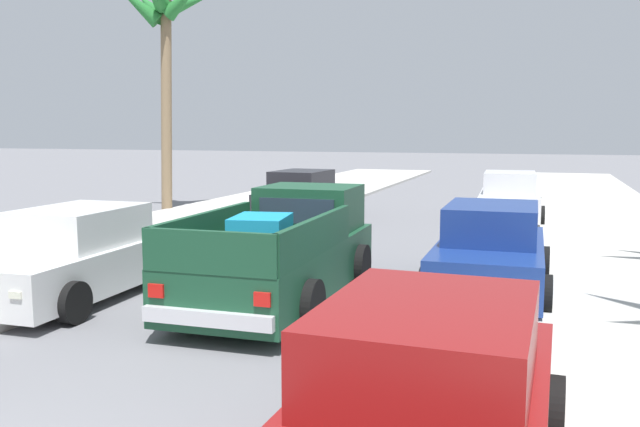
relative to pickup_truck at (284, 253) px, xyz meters
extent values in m
cube|color=beige|center=(-5.68, 4.67, -0.73)|extent=(5.23, 60.00, 0.12)
cube|color=beige|center=(5.45, 4.67, -0.73)|extent=(5.23, 60.00, 0.12)
cube|color=silver|center=(-4.46, 4.67, -0.74)|extent=(0.16, 60.00, 0.10)
cube|color=silver|center=(4.24, 4.67, -0.74)|extent=(0.16, 60.00, 0.10)
cube|color=#19472D|center=(0.00, -0.21, -0.19)|extent=(2.03, 5.14, 0.80)
cube|color=#19472D|center=(-0.03, 1.39, 0.61)|extent=(1.75, 1.54, 0.80)
cube|color=#283342|center=(-0.01, 0.63, 0.63)|extent=(1.38, 0.09, 0.44)
cube|color=#283342|center=(-0.05, 2.15, 0.63)|extent=(1.46, 0.09, 0.48)
cube|color=#19472D|center=(-0.89, -1.09, 0.49)|extent=(0.17, 3.30, 0.56)
cube|color=#19472D|center=(0.93, -1.05, 0.49)|extent=(0.17, 3.30, 0.56)
cube|color=#19472D|center=(0.06, -2.72, 0.49)|extent=(1.88, 0.14, 0.56)
cube|color=silver|center=(0.06, -2.81, -0.35)|extent=(1.83, 0.16, 0.20)
cylinder|color=black|center=(-1.01, 1.30, -0.41)|extent=(0.28, 0.77, 0.76)
cylinder|color=black|center=(0.95, 1.34, -0.41)|extent=(0.28, 0.77, 0.76)
cylinder|color=black|center=(-0.94, -1.63, -0.41)|extent=(0.28, 0.77, 0.76)
cylinder|color=black|center=(1.01, -1.59, -0.41)|extent=(0.28, 0.77, 0.76)
cube|color=red|center=(-0.69, -2.79, -0.05)|extent=(0.22, 0.04, 0.18)
cube|color=red|center=(0.81, -2.76, -0.05)|extent=(0.22, 0.04, 0.18)
cube|color=#198CBF|center=(0.02, -1.00, 0.48)|extent=(0.97, 1.16, 0.53)
cube|color=maroon|center=(3.27, -5.23, 0.43)|extent=(1.58, 2.14, 0.64)
cube|color=#283342|center=(3.24, -6.20, 0.41)|extent=(1.37, 0.12, 0.52)
cube|color=#283342|center=(3.29, -4.26, 0.41)|extent=(1.34, 0.12, 0.50)
cylinder|color=black|center=(4.20, -4.06, -0.47)|extent=(0.24, 0.65, 0.64)
cylinder|color=black|center=(2.40, -4.01, -0.47)|extent=(0.24, 0.65, 0.64)
cube|color=red|center=(3.95, -3.24, -0.15)|extent=(0.20, 0.05, 0.12)
cube|color=red|center=(2.69, -3.21, -0.15)|extent=(0.20, 0.05, 0.12)
cube|color=silver|center=(-3.33, -1.06, -0.25)|extent=(1.87, 4.24, 0.72)
cube|color=silver|center=(-3.33, -0.96, 0.43)|extent=(1.57, 2.14, 0.64)
cube|color=#283342|center=(-3.31, -1.92, 0.41)|extent=(1.37, 0.11, 0.52)
cube|color=#283342|center=(-3.36, 0.01, 0.41)|extent=(1.34, 0.11, 0.50)
cylinder|color=black|center=(-2.39, -2.33, -0.47)|extent=(0.24, 0.65, 0.64)
cylinder|color=black|center=(-2.46, 0.27, -0.47)|extent=(0.24, 0.65, 0.64)
cylinder|color=black|center=(-4.26, 0.22, -0.47)|extent=(0.24, 0.65, 0.64)
cube|color=red|center=(-2.75, 1.07, -0.15)|extent=(0.20, 0.05, 0.12)
cube|color=white|center=(-2.66, -3.15, -0.18)|extent=(0.20, 0.05, 0.10)
cube|color=red|center=(-4.02, 1.04, -0.15)|extent=(0.20, 0.05, 0.12)
cube|color=silver|center=(3.10, 11.34, -0.25)|extent=(1.93, 4.27, 0.72)
cube|color=silver|center=(3.10, 11.24, 0.43)|extent=(1.61, 2.16, 0.64)
cube|color=#283342|center=(3.06, 12.21, 0.41)|extent=(1.37, 0.14, 0.52)
cube|color=#283342|center=(3.14, 10.27, 0.41)|extent=(1.34, 0.14, 0.50)
cylinder|color=black|center=(2.14, 12.61, -0.47)|extent=(0.25, 0.65, 0.64)
cylinder|color=black|center=(3.94, 12.68, -0.47)|extent=(0.25, 0.65, 0.64)
cylinder|color=black|center=(2.25, 10.00, -0.47)|extent=(0.25, 0.65, 0.64)
cylinder|color=black|center=(4.05, 10.08, -0.47)|extent=(0.25, 0.65, 0.64)
cube|color=red|center=(2.55, 9.21, -0.15)|extent=(0.20, 0.05, 0.12)
cube|color=white|center=(2.39, 13.43, -0.18)|extent=(0.20, 0.05, 0.10)
cube|color=red|center=(3.82, 9.26, -0.15)|extent=(0.20, 0.05, 0.12)
cube|color=white|center=(3.62, 13.48, -0.18)|extent=(0.20, 0.05, 0.10)
cube|color=black|center=(-3.29, 9.94, -0.25)|extent=(1.97, 4.28, 0.72)
cube|color=black|center=(-3.30, 9.84, 0.43)|extent=(1.62, 2.17, 0.64)
cube|color=#283342|center=(-3.25, 10.81, 0.41)|extent=(1.37, 0.15, 0.52)
cube|color=#283342|center=(-3.35, 8.87, 0.41)|extent=(1.34, 0.15, 0.50)
cylinder|color=black|center=(-4.13, 11.29, -0.47)|extent=(0.25, 0.65, 0.64)
cylinder|color=black|center=(-2.33, 11.20, -0.47)|extent=(0.25, 0.65, 0.64)
cylinder|color=black|center=(-4.26, 8.69, -0.47)|extent=(0.25, 0.65, 0.64)
cylinder|color=black|center=(-2.46, 8.60, -0.47)|extent=(0.25, 0.65, 0.64)
cube|color=red|center=(-4.03, 7.87, -0.15)|extent=(0.20, 0.05, 0.12)
cube|color=white|center=(-3.80, 12.08, -0.18)|extent=(0.20, 0.05, 0.10)
cube|color=red|center=(-2.77, 7.80, -0.15)|extent=(0.20, 0.05, 0.12)
cube|color=white|center=(-2.57, 12.02, -0.18)|extent=(0.20, 0.05, 0.10)
cube|color=navy|center=(3.24, 1.63, -0.25)|extent=(1.80, 4.21, 0.72)
cube|color=navy|center=(3.24, 1.73, 0.43)|extent=(1.54, 2.11, 0.64)
cube|color=#283342|center=(3.24, 0.76, 0.41)|extent=(1.37, 0.09, 0.52)
cube|color=#283342|center=(3.23, 2.70, 0.41)|extent=(1.34, 0.09, 0.50)
cylinder|color=black|center=(4.15, 0.33, -0.47)|extent=(0.23, 0.64, 0.64)
cylinder|color=black|center=(2.35, 0.32, -0.47)|extent=(0.23, 0.64, 0.64)
cylinder|color=black|center=(4.13, 2.94, -0.47)|extent=(0.23, 0.64, 0.64)
cylinder|color=black|center=(2.32, 2.92, -0.47)|extent=(0.23, 0.64, 0.64)
cube|color=red|center=(3.85, 3.74, -0.15)|extent=(0.20, 0.04, 0.12)
cube|color=white|center=(3.87, -0.48, -0.18)|extent=(0.20, 0.04, 0.10)
cube|color=red|center=(2.59, 3.73, -0.15)|extent=(0.20, 0.04, 0.12)
cube|color=white|center=(2.64, -0.49, -0.18)|extent=(0.20, 0.04, 0.10)
cylinder|color=#846B4C|center=(-8.37, 10.08, 2.99)|extent=(0.37, 0.71, 7.58)
cone|color=#23702D|center=(-7.88, 11.00, 6.48)|extent=(1.50, 2.16, 1.32)
cone|color=#23702D|center=(-9.27, 10.65, 6.37)|extent=(2.11, 1.62, 1.50)
cone|color=#23702D|center=(-9.18, 9.69, 6.30)|extent=(1.82, 1.26, 1.59)
camera|label=1|loc=(4.03, -10.08, 2.03)|focal=37.01mm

